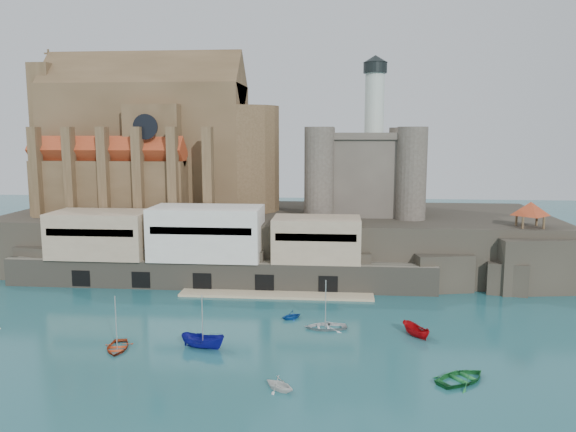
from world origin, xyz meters
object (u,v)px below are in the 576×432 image
Objects in this scene: boat_0 at (117,349)px; boat_1 at (279,390)px; castle_keep at (363,168)px; church at (156,147)px; pavilion at (531,210)px; boat_2 at (203,348)px.

boat_0 is 21.77m from boat_1.
church is at bearing 178.89° from castle_keep.
pavilion is 1.89× the size of boat_1.
church reaches higher than boat_1.
castle_keep is 5.77× the size of boat_0.
boat_0 is at bearing 109.54° from boat_2.
boat_1 is (-36.17, -39.97, -12.73)m from pavilion.
church is 7.34× the size of pavilion.
castle_keep is 58.91m from boat_1.
boat_2 is at bearing 80.19° from boat_1.
pavilion is at bearing -7.06° from boat_1.
castle_keep is at bearing 44.61° from boat_0.
church is 1.60× the size of castle_keep.
castle_keep is 4.58× the size of pavilion.
boat_2 reaches higher than boat_1.
boat_2 is (-46.24, -29.93, -12.73)m from pavilion.
castle_keep reaches higher than boat_2.
church is 8.60× the size of boat_2.
church is at bearing 63.32° from boat_1.
castle_keep is 30.50m from pavilion.
boat_0 is 1.50× the size of boat_1.
boat_0 is (-30.18, -46.31, -18.31)m from castle_keep.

